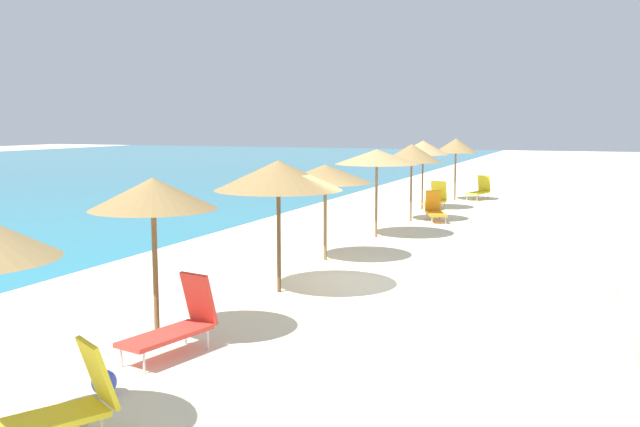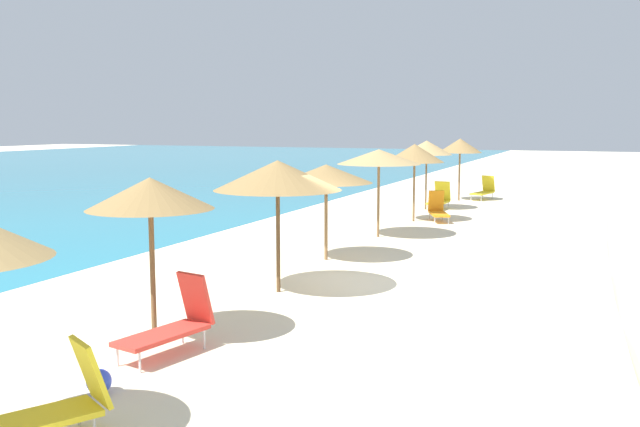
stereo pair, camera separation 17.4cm
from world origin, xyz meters
name	(u,v)px [view 1 (the left image)]	position (x,y,z in m)	size (l,w,h in m)	color
ground_plane	(343,285)	(0.00, 0.00, 0.00)	(160.00, 160.00, 0.00)	beige
beach_umbrella_3	(153,194)	(-4.89, 1.48, 2.43)	(2.05, 2.05, 2.70)	brown
beach_umbrella_4	(278,175)	(-1.08, 1.04, 2.48)	(2.68, 2.68, 2.79)	brown
beach_umbrella_5	(325,174)	(2.58, 1.42, 2.25)	(2.42, 2.42, 2.50)	brown
beach_umbrella_6	(377,157)	(6.64, 1.27, 2.51)	(2.60, 2.60, 2.75)	brown
beach_umbrella_7	(412,153)	(10.53, 1.15, 2.47)	(2.13, 2.13, 2.81)	brown
beach_umbrella_8	(423,148)	(14.17, 1.59, 2.54)	(2.10, 2.10, 2.84)	brown
beach_umbrella_9	(456,146)	(18.03, 0.98, 2.52)	(1.99, 1.99, 2.85)	brown
lounge_chair_0	(480,190)	(18.97, -0.01, 0.42)	(1.76, 0.94, 1.09)	yellow
lounge_chair_1	(55,407)	(-8.45, 0.37, 0.42)	(1.71, 1.33, 1.10)	yellow
lounge_chair_2	(436,198)	(14.59, 1.10, 0.43)	(1.45, 0.74, 1.13)	yellow
lounge_chair_3	(435,210)	(10.94, 0.34, 0.41)	(1.60, 1.09, 1.08)	orange
lounge_chair_4	(177,323)	(-5.31, 0.82, 0.48)	(1.73, 0.91, 1.20)	red
beach_ball	(104,382)	(-7.08, 0.80, 0.17)	(0.33, 0.33, 0.33)	blue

